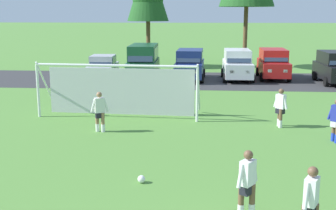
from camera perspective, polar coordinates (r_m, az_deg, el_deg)
The scene contains 15 objects.
ground_plane at distance 21.11m, azimuth 2.83°, elevation -0.93°, with size 400.00×400.00×0.00m, color #518438.
parking_lot_strip at distance 31.25m, azimuth 3.39°, elevation 3.30°, with size 52.00×8.40×0.01m, color #333335.
soccer_ball at distance 12.48m, azimuth -3.51°, elevation -9.70°, with size 0.22×0.22×0.22m.
soccer_goal at distance 20.33m, azimuth -6.35°, elevation 2.22°, with size 7.51×2.33×2.57m.
player_striker_near at distance 17.66m, azimuth -8.96°, elevation -0.90°, with size 0.73×0.38×1.64m.
player_midfield_center at distance 10.42m, azimuth 10.37°, elevation -10.16°, with size 0.57×0.59×1.64m.
player_defender_far at distance 9.74m, azimuth 18.24°, elevation -12.22°, with size 0.49×0.65×1.64m.
player_winger_left at distance 17.20m, azimuth 21.24°, elevation -1.93°, with size 0.57×0.59×1.64m.
player_winger_right at distance 18.79m, azimuth 14.56°, elevation -0.36°, with size 0.54×0.62×1.64m.
parked_car_slot_far_left at distance 31.96m, azimuth -8.56°, elevation 4.96°, with size 2.22×4.29×1.72m.
parked_car_slot_left at distance 31.12m, azimuth -3.24°, elevation 5.75°, with size 2.29×4.85×2.52m.
parked_car_slot_center_left at distance 31.29m, azimuth 2.89°, elevation 5.37°, with size 2.26×4.67×2.16m.
parked_car_slot_center at distance 31.65m, azimuth 9.10°, elevation 5.30°, with size 2.15×4.61×2.16m.
parked_car_slot_center_right at distance 32.69m, azimuth 13.67°, elevation 5.33°, with size 2.22×4.64×2.16m.
parked_car_slot_right at distance 31.80m, azimuth 21.13°, elevation 4.68°, with size 2.19×4.63×2.16m.
Camera 1 is at (0.56, -5.57, 4.72)m, focal length 46.36 mm.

